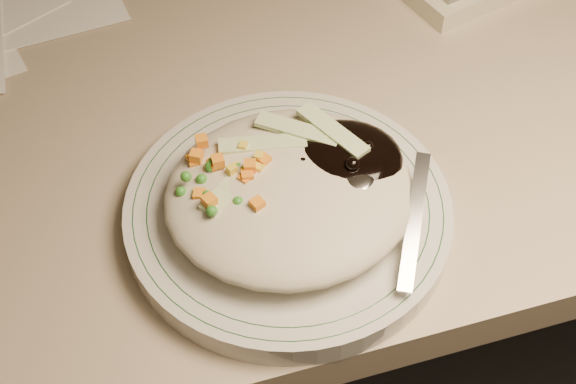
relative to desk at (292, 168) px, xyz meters
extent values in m
cube|color=tan|center=(0.00, 0.00, 0.18)|extent=(1.40, 0.70, 0.04)
cylinder|color=beige|center=(-0.07, -0.22, 0.21)|extent=(0.26, 0.26, 0.02)
torus|color=#144723|center=(-0.07, -0.22, 0.22)|extent=(0.24, 0.24, 0.00)
torus|color=#144723|center=(-0.07, -0.22, 0.22)|extent=(0.22, 0.22, 0.00)
ellipsoid|color=#BDB499|center=(-0.07, -0.23, 0.24)|extent=(0.19, 0.18, 0.04)
ellipsoid|color=black|center=(-0.03, -0.21, 0.25)|extent=(0.10, 0.09, 0.03)
ellipsoid|color=orange|center=(-0.12, -0.21, 0.24)|extent=(0.08, 0.08, 0.02)
sphere|color=black|center=(-0.06, -0.21, 0.25)|extent=(0.01, 0.01, 0.01)
sphere|color=black|center=(-0.03, -0.21, 0.25)|extent=(0.01, 0.01, 0.01)
sphere|color=black|center=(-0.01, -0.21, 0.26)|extent=(0.01, 0.01, 0.01)
sphere|color=black|center=(-0.01, -0.20, 0.25)|extent=(0.01, 0.01, 0.01)
sphere|color=black|center=(-0.02, -0.23, 0.26)|extent=(0.01, 0.01, 0.01)
sphere|color=black|center=(-0.03, -0.21, 0.25)|extent=(0.01, 0.01, 0.01)
sphere|color=black|center=(-0.02, -0.20, 0.25)|extent=(0.01, 0.01, 0.01)
cube|color=orange|center=(-0.12, -0.20, 0.26)|extent=(0.01, 0.01, 0.01)
cube|color=orange|center=(-0.10, -0.22, 0.25)|extent=(0.01, 0.01, 0.01)
cube|color=orange|center=(-0.13, -0.19, 0.26)|extent=(0.01, 0.01, 0.01)
cube|color=orange|center=(-0.10, -0.21, 0.26)|extent=(0.01, 0.01, 0.01)
cube|color=orange|center=(-0.10, -0.22, 0.26)|extent=(0.01, 0.01, 0.01)
cube|color=orange|center=(-0.13, -0.18, 0.25)|extent=(0.01, 0.01, 0.01)
cube|color=orange|center=(-0.12, -0.20, 0.26)|extent=(0.01, 0.01, 0.01)
cube|color=orange|center=(-0.10, -0.22, 0.26)|extent=(0.01, 0.01, 0.01)
cube|color=orange|center=(-0.09, -0.21, 0.26)|extent=(0.01, 0.01, 0.01)
cube|color=orange|center=(-0.13, -0.18, 0.26)|extent=(0.01, 0.01, 0.01)
cube|color=orange|center=(-0.13, -0.23, 0.26)|extent=(0.01, 0.01, 0.01)
cube|color=orange|center=(-0.10, -0.25, 0.26)|extent=(0.01, 0.01, 0.01)
cube|color=orange|center=(-0.14, -0.22, 0.25)|extent=(0.01, 0.01, 0.01)
cube|color=orange|center=(-0.13, -0.19, 0.25)|extent=(0.01, 0.01, 0.01)
sphere|color=#388C28|center=(-0.10, -0.21, 0.25)|extent=(0.01, 0.01, 0.01)
sphere|color=#388C28|center=(-0.13, -0.24, 0.26)|extent=(0.01, 0.01, 0.01)
sphere|color=#388C28|center=(-0.13, -0.21, 0.26)|extent=(0.01, 0.01, 0.01)
sphere|color=#388C28|center=(-0.14, -0.21, 0.26)|extent=(0.01, 0.01, 0.01)
sphere|color=#388C28|center=(-0.10, -0.20, 0.25)|extent=(0.01, 0.01, 0.01)
sphere|color=#388C28|center=(-0.10, -0.23, 0.25)|extent=(0.01, 0.01, 0.01)
sphere|color=#388C28|center=(-0.12, -0.21, 0.25)|extent=(0.01, 0.01, 0.01)
sphere|color=#388C28|center=(-0.12, -0.23, 0.25)|extent=(0.01, 0.01, 0.01)
sphere|color=#388C28|center=(-0.15, -0.21, 0.25)|extent=(0.01, 0.01, 0.01)
sphere|color=#388C28|center=(-0.12, -0.20, 0.26)|extent=(0.01, 0.01, 0.01)
sphere|color=#388C28|center=(-0.12, -0.20, 0.26)|extent=(0.01, 0.01, 0.01)
sphere|color=#388C28|center=(-0.13, -0.22, 0.25)|extent=(0.01, 0.01, 0.01)
sphere|color=#388C28|center=(-0.11, -0.24, 0.26)|extent=(0.01, 0.01, 0.01)
sphere|color=#388C28|center=(-0.08, -0.19, 0.25)|extent=(0.01, 0.01, 0.01)
cube|color=yellow|center=(-0.11, -0.20, 0.25)|extent=(0.01, 0.01, 0.01)
cube|color=yellow|center=(-0.09, -0.21, 0.26)|extent=(0.01, 0.01, 0.01)
cube|color=yellow|center=(-0.12, -0.20, 0.25)|extent=(0.01, 0.01, 0.01)
cube|color=yellow|center=(-0.11, -0.21, 0.26)|extent=(0.01, 0.01, 0.01)
cube|color=yellow|center=(-0.12, -0.21, 0.25)|extent=(0.01, 0.01, 0.01)
cube|color=yellow|center=(-0.09, -0.20, 0.26)|extent=(0.01, 0.01, 0.01)
cube|color=yellow|center=(-0.10, -0.19, 0.26)|extent=(0.01, 0.01, 0.01)
cube|color=yellow|center=(-0.11, -0.21, 0.25)|extent=(0.01, 0.01, 0.01)
cube|color=#B2D18C|center=(-0.08, -0.19, 0.26)|extent=(0.07, 0.03, 0.00)
cube|color=#B2D18C|center=(-0.05, -0.18, 0.26)|extent=(0.06, 0.05, 0.00)
cube|color=#B2D18C|center=(-0.11, -0.22, 0.26)|extent=(0.06, 0.06, 0.00)
cube|color=#B2D18C|center=(-0.03, -0.19, 0.26)|extent=(0.04, 0.07, 0.00)
ellipsoid|color=silver|center=(-0.02, -0.23, 0.25)|extent=(0.05, 0.06, 0.01)
cube|color=silver|center=(0.01, -0.28, 0.24)|extent=(0.06, 0.11, 0.03)
camera|label=1|loc=(-0.18, -0.60, 0.71)|focal=50.00mm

